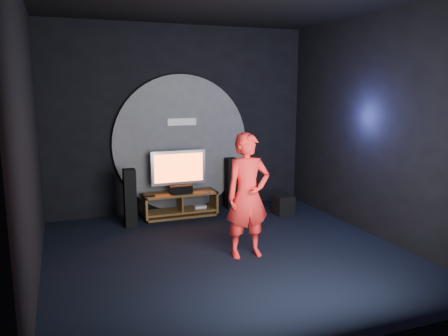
# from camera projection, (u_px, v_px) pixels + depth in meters

# --- Properties ---
(floor) EXTENTS (5.00, 5.00, 0.00)m
(floor) POSITION_uv_depth(u_px,v_px,m) (227.00, 253.00, 6.28)
(floor) COLOR black
(floor) RESTS_ON ground
(back_wall) EXTENTS (5.00, 0.04, 3.50)m
(back_wall) POSITION_uv_depth(u_px,v_px,m) (180.00, 120.00, 8.27)
(back_wall) COLOR black
(back_wall) RESTS_ON ground
(front_wall) EXTENTS (5.00, 0.04, 3.50)m
(front_wall) POSITION_uv_depth(u_px,v_px,m) (334.00, 161.00, 3.66)
(front_wall) COLOR black
(front_wall) RESTS_ON ground
(left_wall) EXTENTS (0.04, 5.00, 3.50)m
(left_wall) POSITION_uv_depth(u_px,v_px,m) (28.00, 140.00, 5.10)
(left_wall) COLOR black
(left_wall) RESTS_ON ground
(right_wall) EXTENTS (0.04, 5.00, 3.50)m
(right_wall) POSITION_uv_depth(u_px,v_px,m) (376.00, 127.00, 6.83)
(right_wall) COLOR black
(right_wall) RESTS_ON ground
(wall_disc_panel) EXTENTS (2.60, 0.11, 2.60)m
(wall_disc_panel) POSITION_uv_depth(u_px,v_px,m) (182.00, 144.00, 8.30)
(wall_disc_panel) COLOR #515156
(wall_disc_panel) RESTS_ON ground
(media_console) EXTENTS (1.36, 0.45, 0.45)m
(media_console) POSITION_uv_depth(u_px,v_px,m) (180.00, 206.00, 8.09)
(media_console) COLOR brown
(media_console) RESTS_ON ground
(tv) EXTENTS (1.02, 0.22, 0.77)m
(tv) POSITION_uv_depth(u_px,v_px,m) (178.00, 169.00, 8.02)
(tv) COLOR #A4A4AB
(tv) RESTS_ON media_console
(center_speaker) EXTENTS (0.40, 0.15, 0.15)m
(center_speaker) POSITION_uv_depth(u_px,v_px,m) (181.00, 190.00, 7.93)
(center_speaker) COLOR black
(center_speaker) RESTS_ON media_console
(remote) EXTENTS (0.18, 0.05, 0.02)m
(remote) POSITION_uv_depth(u_px,v_px,m) (150.00, 196.00, 7.72)
(remote) COLOR black
(remote) RESTS_ON media_console
(tower_speaker_left) EXTENTS (0.20, 0.22, 1.00)m
(tower_speaker_left) POSITION_uv_depth(u_px,v_px,m) (130.00, 198.00, 7.44)
(tower_speaker_left) COLOR black
(tower_speaker_left) RESTS_ON ground
(tower_speaker_right) EXTENTS (0.20, 0.22, 1.00)m
(tower_speaker_right) POSITION_uv_depth(u_px,v_px,m) (231.00, 183.00, 8.57)
(tower_speaker_right) COLOR black
(tower_speaker_right) RESTS_ON ground
(subwoofer) EXTENTS (0.33, 0.33, 0.36)m
(subwoofer) POSITION_uv_depth(u_px,v_px,m) (283.00, 205.00, 8.19)
(subwoofer) COLOR black
(subwoofer) RESTS_ON ground
(player) EXTENTS (0.65, 0.43, 1.75)m
(player) POSITION_uv_depth(u_px,v_px,m) (248.00, 196.00, 6.05)
(player) COLOR red
(player) RESTS_ON ground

